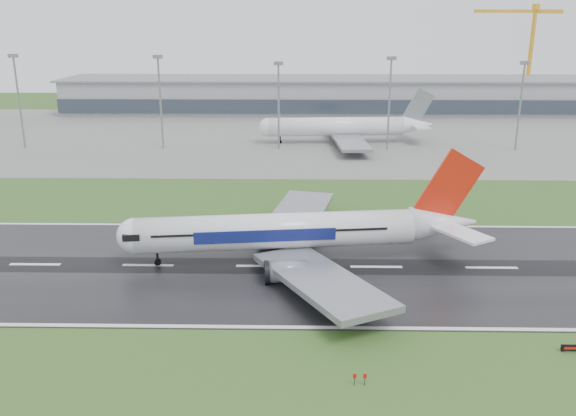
{
  "coord_description": "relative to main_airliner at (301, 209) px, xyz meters",
  "views": [
    {
      "loc": [
        -13.6,
        -96.89,
        41.21
      ],
      "look_at": [
        -15.63,
        12.0,
        7.0
      ],
      "focal_mm": 37.42,
      "sensor_mm": 36.0,
      "label": 1
    }
  ],
  "objects": [
    {
      "name": "main_airliner",
      "position": [
        0.0,
        0.0,
        0.0
      ],
      "size": [
        70.88,
        68.23,
        18.87
      ],
      "primitive_type": null,
      "rotation": [
        0.0,
        0.0,
        0.12
      ],
      "color": "silver",
      "rests_on": "runway"
    },
    {
      "name": "parked_airliner",
      "position": [
        14.79,
        108.09,
        -0.38
      ],
      "size": [
        66.04,
        62.1,
        18.14
      ],
      "primitive_type": null,
      "rotation": [
        0.0,
        0.0,
        0.07
      ],
      "color": "white",
      "rests_on": "apron"
    },
    {
      "name": "floodmast_2",
      "position": [
        -7.25,
        96.81,
        4.14
      ],
      "size": [
        0.64,
        0.64,
        27.34
      ],
      "primitive_type": "cylinder",
      "color": "gray",
      "rests_on": "ground"
    },
    {
      "name": "tower_crane",
      "position": [
        109.76,
        196.81,
        14.45
      ],
      "size": [
        46.97,
        18.96,
        47.97
      ],
      "primitive_type": null,
      "rotation": [
        0.0,
        0.0,
        0.34
      ],
      "color": "orange",
      "rests_on": "ground"
    },
    {
      "name": "floodmast_1",
      "position": [
        -45.99,
        96.81,
        5.15
      ],
      "size": [
        0.64,
        0.64,
        29.37
      ],
      "primitive_type": "cylinder",
      "color": "gray",
      "rests_on": "ground"
    },
    {
      "name": "runway_sign",
      "position": [
        34.81,
        -30.67,
        -9.01
      ],
      "size": [
        2.31,
        0.41,
        1.04
      ],
      "primitive_type": null,
      "rotation": [
        0.0,
        0.0,
        -0.07
      ],
      "color": "black",
      "rests_on": "ground"
    },
    {
      "name": "floodmast_0",
      "position": [
        -92.71,
        96.81,
        5.27
      ],
      "size": [
        0.64,
        0.64,
        29.6
      ],
      "primitive_type": "cylinder",
      "color": "gray",
      "rests_on": "ground"
    },
    {
      "name": "ground",
      "position": [
        13.1,
        -3.19,
        -9.53
      ],
      "size": [
        520.0,
        520.0,
        0.0
      ],
      "primitive_type": "plane",
      "color": "#2D511D",
      "rests_on": "ground"
    },
    {
      "name": "apron",
      "position": [
        13.1,
        121.81,
        -9.49
      ],
      "size": [
        400.0,
        130.0,
        0.08
      ],
      "primitive_type": "cube",
      "color": "slate",
      "rests_on": "ground"
    },
    {
      "name": "floodmast_3",
      "position": [
        28.83,
        96.81,
        4.96
      ],
      "size": [
        0.64,
        0.64,
        28.98
      ],
      "primitive_type": "cylinder",
      "color": "gray",
      "rests_on": "ground"
    },
    {
      "name": "terminal",
      "position": [
        13.1,
        181.81,
        -2.03
      ],
      "size": [
        240.0,
        36.0,
        15.0
      ],
      "primitive_type": "cube",
      "color": "gray",
      "rests_on": "ground"
    },
    {
      "name": "runway",
      "position": [
        13.1,
        -3.19,
        -9.48
      ],
      "size": [
        400.0,
        45.0,
        0.1
      ],
      "primitive_type": "cube",
      "color": "black",
      "rests_on": "ground"
    },
    {
      "name": "floodmast_4",
      "position": [
        71.23,
        96.81,
        4.26
      ],
      "size": [
        0.64,
        0.64,
        27.6
      ],
      "primitive_type": "cylinder",
      "color": "gray",
      "rests_on": "ground"
    }
  ]
}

